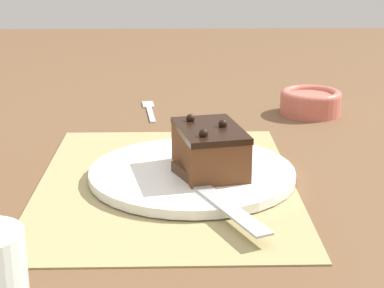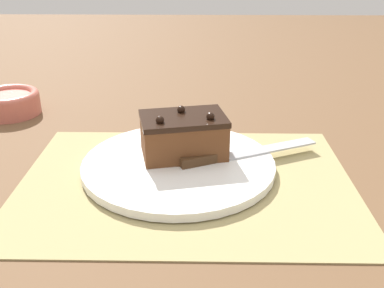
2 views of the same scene
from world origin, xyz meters
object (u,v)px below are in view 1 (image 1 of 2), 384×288
Objects in this scene: small_bowl at (311,101)px; dessert_fork at (149,109)px; chocolate_cake at (210,149)px; cake_plate at (192,173)px; serving_knife at (202,184)px.

dessert_fork is at bearing 83.64° from small_bowl.
chocolate_cake is at bearing 149.00° from small_bowl.
chocolate_cake is 0.90× the size of dessert_fork.
cake_plate is at bearing 74.54° from chocolate_cake.
chocolate_cake is (-0.01, -0.02, 0.04)m from cake_plate.
serving_knife is 1.41× the size of dessert_fork.
dessert_fork is (0.03, 0.30, -0.02)m from small_bowl.
cake_plate is 2.49× the size of small_bowl.
serving_knife is at bearing 168.89° from chocolate_cake.
serving_knife reaches higher than cake_plate.
cake_plate is 2.04× the size of chocolate_cake.
serving_knife is 0.45m from dessert_fork.
small_bowl is at bearing -12.74° from dessert_fork.
chocolate_cake is 1.22× the size of small_bowl.
cake_plate is at bearing -85.27° from dessert_fork.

